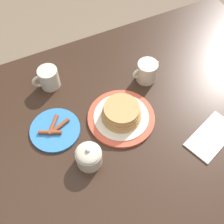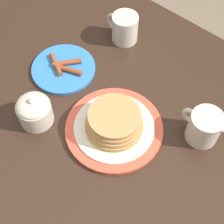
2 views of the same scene
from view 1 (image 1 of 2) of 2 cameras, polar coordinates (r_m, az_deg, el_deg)
name	(u,v)px [view 1 (image 1 of 2)]	position (r m, az deg, el deg)	size (l,w,h in m)	color
ground_plane	(125,187)	(1.74, 2.58, -14.99)	(8.00, 8.00, 0.00)	#7A6651
dining_table	(131,135)	(1.13, 3.83, -4.61)	(1.45, 0.96, 0.77)	#332116
pancake_plate	(121,115)	(1.01, 1.91, -0.54)	(0.25, 0.25, 0.07)	#DB5138
side_plate_bacon	(55,130)	(1.03, -11.50, -3.51)	(0.18, 0.18, 0.02)	#337AC6
coffee_mug	(48,78)	(1.12, -12.83, 6.76)	(0.11, 0.08, 0.09)	beige
creamer_pitcher	(147,71)	(1.12, 7.13, 8.25)	(0.12, 0.08, 0.10)	beige
sugar_bowl	(89,156)	(0.92, -4.75, -8.89)	(0.09, 0.09, 0.09)	beige
napkin	(212,136)	(1.06, 19.57, -4.66)	(0.22, 0.16, 0.01)	silver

